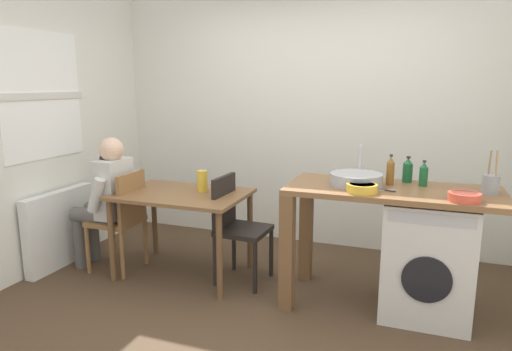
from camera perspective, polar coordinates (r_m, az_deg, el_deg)
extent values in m
plane|color=#4C3826|center=(3.43, -0.06, -17.40)|extent=(5.46, 5.46, 0.00)
cube|color=silver|center=(4.69, 7.40, 7.67)|extent=(4.60, 0.10, 2.70)
cube|color=silver|center=(4.26, -28.49, 6.00)|extent=(0.10, 3.80, 2.70)
cube|color=white|center=(4.42, -25.35, 9.04)|extent=(0.01, 0.90, 1.10)
cube|color=beige|center=(4.41, -25.28, 9.04)|extent=(0.02, 0.96, 0.06)
cube|color=white|center=(4.55, -23.38, -6.14)|extent=(0.10, 0.80, 0.70)
cube|color=brown|center=(3.93, -9.34, -2.36)|extent=(1.10, 0.76, 0.03)
cylinder|color=brown|center=(4.04, -17.74, -7.84)|extent=(0.05, 0.05, 0.71)
cylinder|color=brown|center=(3.54, -4.62, -10.08)|extent=(0.05, 0.05, 0.71)
cylinder|color=brown|center=(4.55, -12.66, -5.39)|extent=(0.05, 0.05, 0.71)
cylinder|color=brown|center=(4.12, -0.76, -6.93)|extent=(0.05, 0.05, 0.71)
cube|color=olive|center=(4.26, -17.21, -5.49)|extent=(0.40, 0.40, 0.04)
cube|color=olive|center=(4.09, -15.38, -2.79)|extent=(0.04, 0.38, 0.45)
cylinder|color=olive|center=(4.30, -20.42, -8.68)|extent=(0.04, 0.04, 0.45)
cylinder|color=olive|center=(4.57, -17.51, -7.32)|extent=(0.04, 0.04, 0.45)
cylinder|color=olive|center=(4.09, -16.50, -9.48)|extent=(0.04, 0.04, 0.45)
cylinder|color=olive|center=(4.36, -13.70, -7.98)|extent=(0.04, 0.04, 0.45)
cube|color=black|center=(3.82, -1.57, -6.91)|extent=(0.42, 0.42, 0.04)
cube|color=black|center=(3.83, -4.04, -3.37)|extent=(0.05, 0.38, 0.45)
cylinder|color=black|center=(3.99, 1.92, -9.54)|extent=(0.04, 0.04, 0.45)
cylinder|color=black|center=(3.68, -0.12, -11.40)|extent=(0.04, 0.04, 0.45)
cylinder|color=black|center=(4.12, -2.81, -8.83)|extent=(0.04, 0.04, 0.45)
cylinder|color=black|center=(3.82, -5.18, -10.54)|extent=(0.04, 0.04, 0.45)
cylinder|color=#595651|center=(4.47, -21.26, -8.00)|extent=(0.11, 0.11, 0.45)
cylinder|color=#595651|center=(4.60, -19.79, -7.35)|extent=(0.11, 0.11, 0.45)
cylinder|color=#595651|center=(4.28, -19.91, -4.86)|extent=(0.40, 0.14, 0.14)
cylinder|color=#595651|center=(4.42, -18.43, -4.27)|extent=(0.40, 0.14, 0.14)
cube|color=silver|center=(4.18, -17.46, -1.55)|extent=(0.20, 0.34, 0.52)
cylinder|color=silver|center=(4.04, -19.46, -2.34)|extent=(0.19, 0.09, 0.31)
cylinder|color=silver|center=(4.36, -16.00, -1.13)|extent=(0.19, 0.09, 0.31)
sphere|color=beige|center=(4.12, -17.74, 3.13)|extent=(0.21, 0.21, 0.21)
sphere|color=black|center=(4.17, -18.33, 2.03)|extent=(0.12, 0.12, 0.12)
cube|color=brown|center=(3.40, 16.84, -1.86)|extent=(1.50, 0.68, 0.04)
cube|color=brown|center=(3.37, 3.92, -9.70)|extent=(0.10, 0.10, 0.88)
cube|color=brown|center=(3.90, 6.33, -6.76)|extent=(0.10, 0.10, 0.88)
cube|color=silver|center=(3.53, 20.70, -9.60)|extent=(0.60, 0.60, 0.86)
cylinder|color=black|center=(3.26, 20.67, -12.18)|extent=(0.32, 0.02, 0.32)
cube|color=#B2B2B7|center=(3.13, 21.20, -5.17)|extent=(0.54, 0.01, 0.08)
cylinder|color=#9EA0A5|center=(3.41, 12.50, -0.48)|extent=(0.38, 0.38, 0.09)
cylinder|color=#B2B2B7|center=(3.56, 12.96, 1.58)|extent=(0.02, 0.02, 0.28)
cylinder|color=brown|center=(3.50, 16.53, 0.23)|extent=(0.06, 0.06, 0.16)
cone|color=brown|center=(3.48, 16.63, 1.91)|extent=(0.05, 0.05, 0.05)
cylinder|color=#262626|center=(3.47, 16.66, 2.42)|extent=(0.02, 0.02, 0.02)
cylinder|color=#19592D|center=(3.62, 18.53, 0.31)|extent=(0.07, 0.07, 0.14)
cone|color=#19592D|center=(3.60, 18.62, 1.75)|extent=(0.07, 0.07, 0.04)
cylinder|color=#262626|center=(3.60, 18.65, 2.18)|extent=(0.03, 0.03, 0.02)
cylinder|color=#19592D|center=(3.52, 20.32, -0.16)|extent=(0.06, 0.06, 0.14)
cone|color=#19592D|center=(3.51, 20.42, 1.24)|extent=(0.06, 0.06, 0.04)
cylinder|color=#262626|center=(3.50, 20.45, 1.67)|extent=(0.02, 0.02, 0.02)
cylinder|color=gold|center=(3.21, 13.20, -1.54)|extent=(0.21, 0.21, 0.06)
cylinder|color=olive|center=(3.20, 13.21, -1.28)|extent=(0.17, 0.17, 0.03)
cylinder|color=gray|center=(3.46, 27.44, -1.01)|extent=(0.11, 0.11, 0.13)
cylinder|color=#99724C|center=(3.44, 27.35, 1.40)|extent=(0.01, 0.04, 0.18)
cylinder|color=#99724C|center=(3.42, 28.02, 1.30)|extent=(0.01, 0.05, 0.18)
cylinder|color=#D84C38|center=(3.18, 24.75, -2.45)|extent=(0.20, 0.20, 0.05)
cylinder|color=maroon|center=(3.18, 24.77, -2.21)|extent=(0.16, 0.16, 0.03)
cylinder|color=gold|center=(3.92, -6.76, -0.70)|extent=(0.09, 0.09, 0.18)
cube|color=#B2B2B7|center=(3.30, 15.89, -1.77)|extent=(0.15, 0.06, 0.01)
cube|color=#262628|center=(3.30, 15.89, -1.77)|extent=(0.15, 0.06, 0.01)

